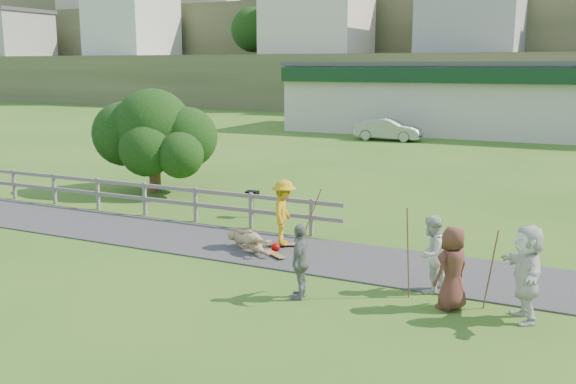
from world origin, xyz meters
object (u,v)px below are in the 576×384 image
object	(u,v)px
spectator_a	(431,254)
spectator_b	(300,261)
skater_rider	(284,216)
bbq	(252,204)
spectator_c	(452,268)
tree	(154,150)
skater_fallen	(249,241)
spectator_d	(526,273)
car_silver	(388,130)

from	to	relation	value
spectator_a	spectator_b	size ratio (longest dim) A/B	1.06
skater_rider	bbq	distance (m)	3.77
spectator_c	tree	xyz separation A→B (m)	(-13.02, 7.35, 0.80)
spectator_b	tree	xyz separation A→B (m)	(-10.01, 8.13, 0.84)
skater_fallen	spectator_d	distance (m)	7.26
spectator_c	car_silver	bearing A→B (deg)	-132.17
bbq	skater_fallen	bearing A→B (deg)	-70.70
spectator_d	bbq	bearing A→B (deg)	-142.41
spectator_a	tree	bearing A→B (deg)	-106.17
skater_rider	spectator_a	bearing A→B (deg)	-128.53
bbq	car_silver	bearing A→B (deg)	87.68
skater_fallen	bbq	distance (m)	4.05
skater_rider	spectator_b	size ratio (longest dim) A/B	1.09
skater_rider	skater_fallen	xyz separation A→B (m)	(-0.62, -0.81, -0.57)
skater_rider	bbq	size ratio (longest dim) A/B	2.05
skater_rider	spectator_d	bearing A→B (deg)	-128.51
spectator_a	spectator_c	xyz separation A→B (m)	(0.63, -0.81, 0.00)
skater_fallen	tree	distance (m)	9.40
spectator_b	tree	distance (m)	12.92
skater_rider	spectator_b	xyz separation A→B (m)	(2.00, -3.27, -0.08)
car_silver	bbq	xyz separation A→B (m)	(2.49, -22.87, -0.28)
skater_fallen	spectator_d	xyz separation A→B (m)	(7.04, -1.67, 0.64)
skater_fallen	spectator_a	distance (m)	5.11
spectator_d	bbq	xyz separation A→B (m)	(-8.93, 5.25, -0.52)
spectator_b	spectator_d	size ratio (longest dim) A/B	0.85
spectator_b	bbq	xyz separation A→B (m)	(-4.51, 6.05, -0.38)
car_silver	skater_rider	bearing A→B (deg)	-169.76
spectator_d	spectator_a	bearing A→B (deg)	-133.02
spectator_a	tree	xyz separation A→B (m)	(-12.38, 6.54, 0.80)
skater_fallen	spectator_c	distance (m)	5.90
spectator_a	bbq	world-z (taller)	spectator_a
spectator_d	tree	xyz separation A→B (m)	(-14.42, 7.33, 0.70)
spectator_a	car_silver	distance (m)	28.90
skater_rider	bbq	xyz separation A→B (m)	(-2.51, 2.77, -0.45)
skater_rider	spectator_b	distance (m)	3.84
spectator_a	tree	size ratio (longest dim) A/B	0.36
spectator_c	skater_rider	bearing A→B (deg)	-88.26
spectator_d	spectator_b	bearing A→B (deg)	-101.68
spectator_c	spectator_d	size ratio (longest dim) A/B	0.90
spectator_b	spectator_d	xyz separation A→B (m)	(4.41, 0.80, 0.14)
spectator_a	car_silver	size ratio (longest dim) A/B	0.39
spectator_d	car_silver	distance (m)	30.35
car_silver	tree	bearing A→B (deg)	170.99
skater_fallen	spectator_a	bearing A→B (deg)	-73.78
skater_rider	spectator_a	size ratio (longest dim) A/B	1.04
spectator_a	skater_rider	bearing A→B (deg)	-99.44
tree	bbq	size ratio (longest dim) A/B	5.55
skater_rider	tree	bearing A→B (deg)	41.38
spectator_a	spectator_b	distance (m)	2.86
spectator_a	bbq	xyz separation A→B (m)	(-6.89, 4.47, -0.42)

